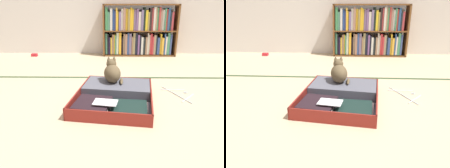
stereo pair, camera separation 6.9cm
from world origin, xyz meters
The scene contains 7 objects.
ground_plane centered at (0.00, 0.00, 0.00)m, with size 10.00×10.00×0.00m, color #C9B68F.
tatami_border centered at (0.00, 0.93, 0.00)m, with size 4.80×0.05×0.00m.
bookshelf centered at (0.38, 2.25, 0.43)m, with size 1.32×0.26×0.90m.
open_suitcase centered at (-0.04, 0.28, 0.05)m, with size 0.80×0.93×0.11m.
black_cat centered at (-0.07, 0.48, 0.21)m, with size 0.22×0.27×0.27m.
clothes_hanger centered at (0.62, 0.40, 0.01)m, with size 0.32×0.44×0.01m.
small_red_pouch centered at (-1.52, 2.12, 0.02)m, with size 0.10×0.07×0.05m.
Camera 2 is at (0.03, -1.58, 0.85)m, focal length 33.27 mm.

